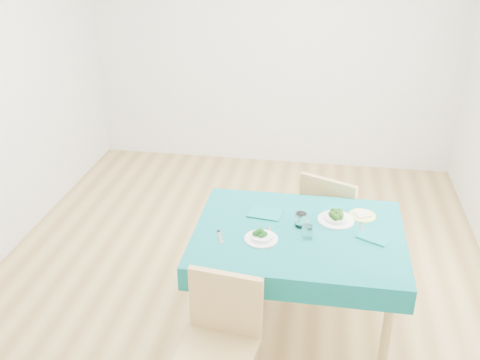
# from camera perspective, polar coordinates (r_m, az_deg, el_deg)

# --- Properties ---
(room_shell) EXTENTS (4.02, 4.52, 2.73)m
(room_shell) POSITION_cam_1_polar(r_m,az_deg,el_deg) (3.73, 0.00, 6.86)
(room_shell) COLOR olive
(room_shell) RESTS_ON ground
(table) EXTENTS (1.35, 1.03, 0.76)m
(table) POSITION_cam_1_polar(r_m,az_deg,el_deg) (3.71, 6.02, -10.48)
(table) COLOR #085A5B
(table) RESTS_ON ground
(chair_near) EXTENTS (0.48, 0.52, 1.07)m
(chair_near) POSITION_cam_1_polar(r_m,az_deg,el_deg) (3.02, -2.69, -16.84)
(chair_near) COLOR tan
(chair_near) RESTS_ON ground
(chair_far) EXTENTS (0.61, 0.63, 1.12)m
(chair_far) POSITION_cam_1_polar(r_m,az_deg,el_deg) (4.29, 10.31, -2.43)
(chair_far) COLOR tan
(chair_far) RESTS_ON ground
(bowl_near) EXTENTS (0.21, 0.21, 0.06)m
(bowl_near) POSITION_cam_1_polar(r_m,az_deg,el_deg) (3.38, 2.28, -5.92)
(bowl_near) COLOR white
(bowl_near) RESTS_ON table
(bowl_far) EXTENTS (0.24, 0.24, 0.07)m
(bowl_far) POSITION_cam_1_polar(r_m,az_deg,el_deg) (3.63, 10.24, -3.80)
(bowl_far) COLOR white
(bowl_far) RESTS_ON table
(fork_near) EXTENTS (0.07, 0.16, 0.00)m
(fork_near) POSITION_cam_1_polar(r_m,az_deg,el_deg) (3.42, -2.12, -6.10)
(fork_near) COLOR silver
(fork_near) RESTS_ON table
(knife_near) EXTENTS (0.08, 0.21, 0.00)m
(knife_near) POSITION_cam_1_polar(r_m,az_deg,el_deg) (3.45, 3.39, -5.86)
(knife_near) COLOR silver
(knife_near) RESTS_ON table
(fork_far) EXTENTS (0.09, 0.18, 0.00)m
(fork_far) POSITION_cam_1_polar(r_m,az_deg,el_deg) (3.61, 7.06, -4.36)
(fork_far) COLOR silver
(fork_far) RESTS_ON table
(knife_far) EXTENTS (0.03, 0.20, 0.00)m
(knife_far) POSITION_cam_1_polar(r_m,az_deg,el_deg) (3.57, 12.82, -5.26)
(knife_far) COLOR silver
(knife_far) RESTS_ON table
(napkin_near) EXTENTS (0.24, 0.19, 0.01)m
(napkin_near) POSITION_cam_1_polar(r_m,az_deg,el_deg) (3.67, 2.70, -3.58)
(napkin_near) COLOR #0B6464
(napkin_near) RESTS_ON table
(napkin_far) EXTENTS (0.24, 0.21, 0.01)m
(napkin_far) POSITION_cam_1_polar(r_m,az_deg,el_deg) (3.52, 14.12, -5.94)
(napkin_far) COLOR #0B6464
(napkin_far) RESTS_ON table
(tumbler_center) EXTENTS (0.08, 0.08, 0.10)m
(tumbler_center) POSITION_cam_1_polar(r_m,az_deg,el_deg) (3.53, 6.49, -4.26)
(tumbler_center) COLOR white
(tumbler_center) RESTS_ON table
(tumbler_side) EXTENTS (0.07, 0.07, 0.09)m
(tumbler_side) POSITION_cam_1_polar(r_m,az_deg,el_deg) (3.42, 7.17, -5.49)
(tumbler_side) COLOR white
(tumbler_side) RESTS_ON table
(side_plate) EXTENTS (0.18, 0.18, 0.01)m
(side_plate) POSITION_cam_1_polar(r_m,az_deg,el_deg) (3.74, 12.91, -3.72)
(side_plate) COLOR #D0E36F
(side_plate) RESTS_ON table
(bread_slice) EXTENTS (0.12, 0.12, 0.01)m
(bread_slice) POSITION_cam_1_polar(r_m,az_deg,el_deg) (3.73, 12.92, -3.57)
(bread_slice) COLOR beige
(bread_slice) RESTS_ON side_plate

